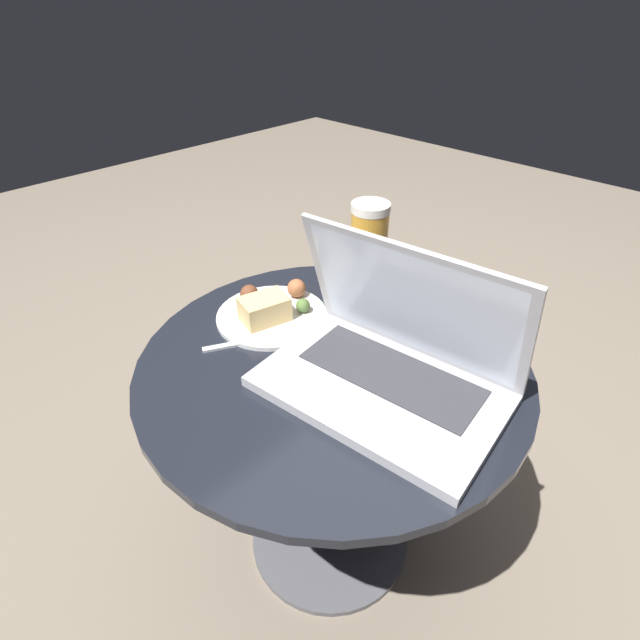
% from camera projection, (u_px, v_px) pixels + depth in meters
% --- Properties ---
extents(ground_plane, '(6.00, 6.00, 0.00)m').
position_uv_depth(ground_plane, '(330.00, 536.00, 1.19)').
color(ground_plane, '#726656').
extents(table, '(0.69, 0.69, 0.54)m').
position_uv_depth(table, '(332.00, 417.00, 0.96)').
color(table, '#515156').
rests_on(table, ground_plane).
extents(napkin, '(0.16, 0.11, 0.00)m').
position_uv_depth(napkin, '(275.00, 311.00, 1.00)').
color(napkin, '#B7332D').
rests_on(napkin, table).
extents(laptop, '(0.41, 0.29, 0.25)m').
position_uv_depth(laptop, '(390.00, 361.00, 0.79)').
color(laptop, '#B2B2B7').
rests_on(laptop, table).
extents(beer_glass, '(0.07, 0.07, 0.20)m').
position_uv_depth(beer_glass, '(368.00, 252.00, 0.99)').
color(beer_glass, gold).
rests_on(beer_glass, table).
extents(snack_plate, '(0.22, 0.22, 0.06)m').
position_uv_depth(snack_plate, '(271.00, 310.00, 0.97)').
color(snack_plate, silver).
rests_on(snack_plate, table).
extents(fork, '(0.11, 0.18, 0.00)m').
position_uv_depth(fork, '(265.00, 338.00, 0.92)').
color(fork, silver).
rests_on(fork, table).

